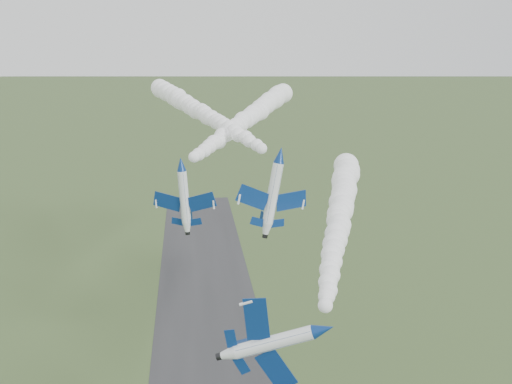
% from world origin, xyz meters
% --- Properties ---
extents(jet_lead, '(6.54, 13.85, 10.87)m').
position_xyz_m(jet_lead, '(10.69, -7.00, 31.01)').
color(jet_lead, white).
extents(smoke_trail_jet_lead, '(20.25, 58.32, 5.13)m').
position_xyz_m(smoke_trail_jet_lead, '(20.77, 24.62, 33.55)').
color(smoke_trail_jet_lead, white).
extents(jet_pair_left, '(10.06, 11.55, 3.01)m').
position_xyz_m(jet_pair_left, '(-4.52, 21.88, 43.69)').
color(jet_pair_left, white).
extents(smoke_trail_jet_pair_left, '(30.36, 63.45, 4.99)m').
position_xyz_m(smoke_trail_jet_pair_left, '(9.29, 55.37, 46.03)').
color(smoke_trail_jet_pair_left, white).
extents(jet_pair_right, '(11.77, 13.90, 3.98)m').
position_xyz_m(jet_pair_right, '(10.30, 20.72, 44.95)').
color(jet_pair_right, white).
extents(smoke_trail_jet_pair_right, '(25.97, 68.06, 4.61)m').
position_xyz_m(smoke_trail_jet_pair_right, '(-0.95, 58.10, 47.32)').
color(smoke_trail_jet_pair_right, white).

